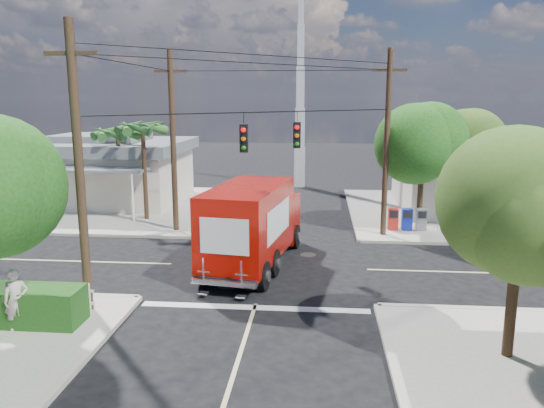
# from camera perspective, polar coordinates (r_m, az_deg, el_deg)

# --- Properties ---
(ground) EXTENTS (120.00, 120.00, 0.00)m
(ground) POSITION_cam_1_polar(r_m,az_deg,el_deg) (21.67, -0.48, -6.76)
(ground) COLOR black
(ground) RESTS_ON ground
(sidewalk_ne) EXTENTS (14.12, 14.12, 0.14)m
(sidewalk_ne) POSITION_cam_1_polar(r_m,az_deg,el_deg) (33.27, 20.47, -0.93)
(sidewalk_ne) COLOR #A39E93
(sidewalk_ne) RESTS_ON ground
(sidewalk_nw) EXTENTS (14.12, 14.12, 0.14)m
(sidewalk_nw) POSITION_cam_1_polar(r_m,az_deg,el_deg) (34.58, -16.87, -0.26)
(sidewalk_nw) COLOR #A39E93
(sidewalk_nw) RESTS_ON ground
(road_markings) EXTENTS (32.00, 32.00, 0.01)m
(road_markings) POSITION_cam_1_polar(r_m,az_deg,el_deg) (20.28, -0.89, -8.03)
(road_markings) COLOR beige
(road_markings) RESTS_ON ground
(building_ne) EXTENTS (11.80, 10.20, 4.50)m
(building_ne) POSITION_cam_1_polar(r_m,az_deg,el_deg) (34.39, 22.87, 3.08)
(building_ne) COLOR silver
(building_ne) RESTS_ON sidewalk_ne
(building_nw) EXTENTS (10.80, 10.20, 4.30)m
(building_nw) POSITION_cam_1_polar(r_m,az_deg,el_deg) (36.10, -17.79, 3.63)
(building_nw) COLOR beige
(building_nw) RESTS_ON sidewalk_nw
(radio_tower) EXTENTS (0.80, 0.80, 17.00)m
(radio_tower) POSITION_cam_1_polar(r_m,az_deg,el_deg) (40.54, 3.04, 9.79)
(radio_tower) COLOR silver
(radio_tower) RESTS_ON ground
(tree_ne_front) EXTENTS (4.21, 4.14, 6.66)m
(tree_ne_front) POSITION_cam_1_polar(r_m,az_deg,el_deg) (27.81, 16.00, 6.86)
(tree_ne_front) COLOR #422D1C
(tree_ne_front) RESTS_ON sidewalk_ne
(tree_ne_back) EXTENTS (3.77, 3.66, 5.82)m
(tree_ne_back) POSITION_cam_1_polar(r_m,az_deg,el_deg) (30.57, 19.99, 5.89)
(tree_ne_back) COLOR #422D1C
(tree_ne_back) RESTS_ON sidewalk_ne
(tree_se) EXTENTS (3.67, 3.54, 5.62)m
(tree_se) POSITION_cam_1_polar(r_m,az_deg,el_deg) (14.41, 25.26, -0.52)
(tree_se) COLOR #422D1C
(tree_se) RESTS_ON sidewalk_se
(palm_nw_front) EXTENTS (3.01, 3.08, 5.59)m
(palm_nw_front) POSITION_cam_1_polar(r_m,az_deg,el_deg) (29.62, -13.75, 7.76)
(palm_nw_front) COLOR #422D1C
(palm_nw_front) RESTS_ON sidewalk_nw
(palm_nw_back) EXTENTS (3.01, 3.08, 5.19)m
(palm_nw_back) POSITION_cam_1_polar(r_m,az_deg,el_deg) (31.74, -16.29, 7.17)
(palm_nw_back) COLOR #422D1C
(palm_nw_back) RESTS_ON sidewalk_nw
(utility_poles) EXTENTS (12.00, 10.68, 9.00)m
(utility_poles) POSITION_cam_1_polar(r_m,az_deg,el_deg) (22.49, -4.14, 6.06)
(utility_poles) COLOR #473321
(utility_poles) RESTS_ON ground
(picket_fence) EXTENTS (5.94, 0.06, 1.00)m
(picket_fence) POSITION_cam_1_polar(r_m,az_deg,el_deg) (18.85, -26.98, -8.67)
(picket_fence) COLOR silver
(picket_fence) RESTS_ON sidewalk_sw
(vending_boxes) EXTENTS (1.90, 0.50, 1.10)m
(vending_boxes) POSITION_cam_1_polar(r_m,az_deg,el_deg) (27.73, 14.31, -1.60)
(vending_boxes) COLOR red
(vending_boxes) RESTS_ON sidewalk_ne
(delivery_truck) EXTENTS (3.54, 8.10, 3.39)m
(delivery_truck) POSITION_cam_1_polar(r_m,az_deg,el_deg) (21.38, -2.03, -2.21)
(delivery_truck) COLOR black
(delivery_truck) RESTS_ON ground
(pedestrian) EXTENTS (0.80, 0.71, 1.84)m
(pedestrian) POSITION_cam_1_polar(r_m,az_deg,el_deg) (17.04, -25.81, -9.28)
(pedestrian) COLOR beige
(pedestrian) RESTS_ON sidewalk_sw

